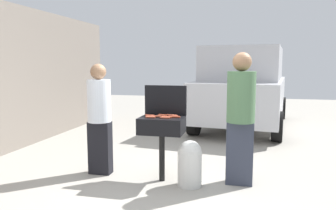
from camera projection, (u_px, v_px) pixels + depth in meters
ground_plane at (168, 188)px, 4.28m from camera, size 24.00×24.00×0.00m
bbq_grill at (162, 127)px, 4.47m from camera, size 0.60×0.44×0.89m
grill_lid_open at (166, 100)px, 4.64m from camera, size 0.60×0.05×0.42m
hot_dog_0 at (163, 115)px, 4.57m from camera, size 0.13×0.03×0.03m
hot_dog_1 at (150, 117)px, 4.39m from camera, size 0.13×0.04×0.03m
hot_dog_2 at (156, 116)px, 4.46m from camera, size 0.13×0.03×0.03m
hot_dog_3 at (172, 115)px, 4.55m from camera, size 0.13×0.03×0.03m
hot_dog_4 at (163, 115)px, 4.54m from camera, size 0.13×0.04×0.03m
hot_dog_5 at (162, 116)px, 4.49m from camera, size 0.13×0.03×0.03m
hot_dog_6 at (151, 116)px, 4.45m from camera, size 0.13×0.03×0.03m
hot_dog_7 at (173, 116)px, 4.49m from camera, size 0.13×0.03×0.03m
hot_dog_8 at (167, 117)px, 4.39m from camera, size 0.13×0.03×0.03m
hot_dog_9 at (175, 117)px, 4.41m from camera, size 0.13×0.03×0.03m
hot_dog_10 at (165, 118)px, 4.34m from camera, size 0.13×0.04×0.03m
hot_dog_11 at (150, 115)px, 4.54m from camera, size 0.13×0.03×0.03m
propane_tank at (190, 162)px, 4.33m from camera, size 0.32×0.32×0.62m
person_left at (99, 115)px, 4.76m from camera, size 0.34×0.34×1.62m
person_right at (241, 114)px, 4.33m from camera, size 0.37×0.37×1.77m
parked_minivan at (244, 87)px, 8.43m from camera, size 2.49×4.61×2.02m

